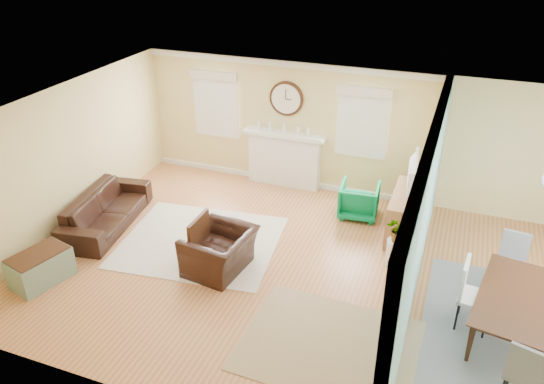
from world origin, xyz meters
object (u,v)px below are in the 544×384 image
at_px(credenza, 404,214).
at_px(dining_table, 518,317).
at_px(sofa, 106,210).
at_px(green_chair, 359,200).
at_px(eames_chair, 220,252).

xyz_separation_m(credenza, dining_table, (1.81, -2.11, -0.09)).
relative_size(sofa, green_chair, 3.00).
bearing_deg(dining_table, sofa, 95.48).
height_order(sofa, eames_chair, eames_chair).
bearing_deg(dining_table, green_chair, 57.04).
bearing_deg(dining_table, credenza, 50.05).
distance_m(eames_chair, green_chair, 3.02).
bearing_deg(sofa, eames_chair, -110.53).
distance_m(sofa, eames_chair, 2.60).
height_order(sofa, green_chair, green_chair).
bearing_deg(green_chair, eames_chair, 51.07).
bearing_deg(credenza, dining_table, -49.42).
relative_size(green_chair, credenza, 0.52).
relative_size(eames_chair, dining_table, 0.59).
bearing_deg(green_chair, dining_table, 132.79).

